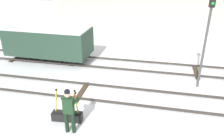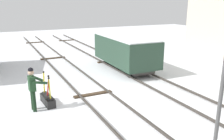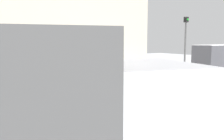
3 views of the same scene
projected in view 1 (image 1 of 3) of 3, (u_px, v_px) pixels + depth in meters
ground_plane at (82, 93)px, 11.29m from camera, size 60.00×60.00×0.00m
track_main_line at (82, 91)px, 11.24m from camera, size 44.00×1.94×0.18m
track_siding_near at (100, 62)px, 14.50m from camera, size 44.00×1.94×0.18m
switch_lever_frame at (67, 115)px, 9.19m from camera, size 1.27×0.47×1.45m
rail_worker at (69, 108)px, 8.22m from camera, size 0.57×0.74×1.86m
signal_post at (206, 37)px, 10.73m from camera, size 0.24×0.32×4.43m
freight_car_mid_siding at (49, 42)px, 14.66m from camera, size 5.42×2.41×2.21m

